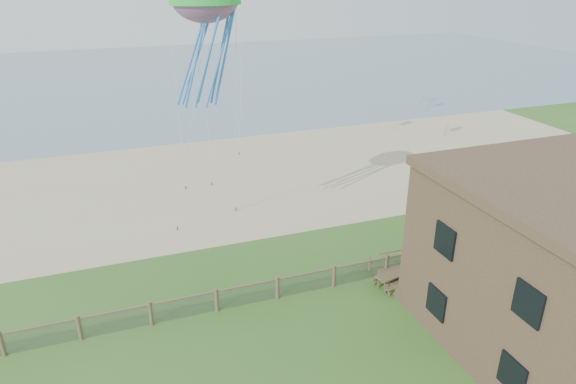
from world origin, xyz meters
name	(u,v)px	position (x,y,z in m)	size (l,w,h in m)	color
ground	(327,384)	(0.00, 0.00, 0.00)	(160.00, 160.00, 0.00)	#2C591E
sand_beach	(210,181)	(0.00, 22.00, 0.00)	(72.00, 20.00, 0.02)	tan
ocean	(149,77)	(0.00, 66.00, 0.00)	(160.00, 68.00, 0.02)	slate
chainlink_fence	(277,289)	(0.00, 6.00, 0.55)	(36.20, 0.20, 1.25)	#4F3E2C
motel_deck	(507,257)	(13.00, 5.00, 0.25)	(15.00, 2.00, 0.50)	brown
picnic_table	(393,280)	(5.82, 5.00, 0.39)	(1.84, 1.39, 0.78)	brown
octopus_kite	(207,35)	(-1.51, 11.89, 11.84)	(3.46, 2.44, 7.13)	#FF3C28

